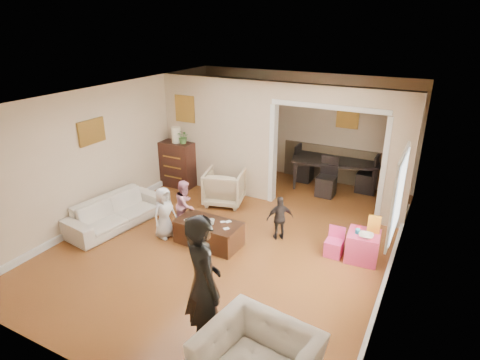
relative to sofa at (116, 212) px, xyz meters
The scene contains 26 objects.
floor 2.37m from the sofa, 17.27° to the left, with size 7.00×7.00×0.00m, color #955326.
partition_left 2.84m from the sofa, 70.75° to the left, with size 2.75×0.18×2.60m, color beige.
partition_right 5.44m from the sofa, 27.88° to the left, with size 0.55×0.18×2.60m, color beige.
partition_header 4.69m from the sofa, 36.74° to the left, with size 2.22×0.18×0.35m, color beige.
window_pane 5.15m from the sofa, ahead, with size 0.03×0.95×1.10m, color white.
framed_art_partition 2.87m from the sofa, 88.86° to the left, with size 0.45×0.03×0.55m, color brown.
framed_art_sofa_wall 1.59m from the sofa, 167.94° to the left, with size 0.03×0.55×0.40m, color brown.
framed_art_alcove 5.51m from the sofa, 51.03° to the left, with size 0.45×0.03×0.55m, color brown.
sofa is the anchor object (origin of this frame).
armchair_back 2.31m from the sofa, 53.72° to the left, with size 0.80×0.82×0.75m, color tan.
dresser 2.24m from the sofa, 92.82° to the left, with size 0.79×0.44×1.08m, color #361810.
table_lamp 2.43m from the sofa, 92.82° to the left, with size 0.22×0.22×0.36m, color #F2EAC5.
potted_plant 2.42m from the sofa, 87.66° to the left, with size 0.29×0.25×0.32m, color #4C7C37.
coffee_table 1.98m from the sofa, ahead, with size 1.16×0.58×0.44m, color #3B1C12.
coffee_cup 2.08m from the sofa, ahead, with size 0.10×0.10×0.10m, color silver.
play_table 4.61m from the sofa, 12.53° to the left, with size 0.51×0.51×0.49m, color #D7386D.
cereal_box 4.76m from the sofa, 13.40° to the left, with size 0.20×0.07×0.30m, color gold.
cyan_cup 4.51m from the sofa, 12.19° to the left, with size 0.08×0.08×0.08m, color #29ACD0.
toy_block 4.53m from the sofa, 14.35° to the left, with size 0.08×0.06×0.05m, color red.
play_bowl 4.64m from the sofa, 10.95° to the left, with size 0.23×0.23×0.06m, color silver.
dining_table 5.06m from the sofa, 50.71° to the left, with size 1.99×1.11×0.70m, color black.
adult_person 3.75m from the sofa, 29.98° to the right, with size 0.66×0.43×1.81m, color black.
child_kneel_a 1.14m from the sofa, ahead, with size 0.48×0.31×0.97m, color silver.
child_kneel_b 1.39m from the sofa, 23.04° to the left, with size 0.47×0.37×0.98m, color #CF8198.
child_toddler 3.18m from the sofa, 18.15° to the left, with size 0.49×0.20×0.84m, color black.
craft_papers 2.07m from the sofa, ahead, with size 0.89×0.46×0.00m.
Camera 1 is at (3.12, -5.76, 3.77)m, focal length 30.09 mm.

